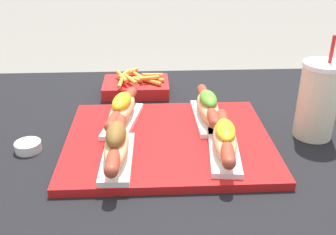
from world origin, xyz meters
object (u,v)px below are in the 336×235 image
hot_dog_0 (117,145)px  hot_dog_1 (225,139)px  drink_cup (318,100)px  fries_basket (136,86)px  hot_dog_3 (208,107)px  sauce_bowl (28,146)px  serving_tray (168,141)px  hot_dog_2 (122,110)px

hot_dog_0 → hot_dog_1: 0.22m
hot_dog_0 → hot_dog_1: bearing=4.1°
drink_cup → fries_basket: drink_cup is taller
hot_dog_0 → hot_dog_3: 0.27m
hot_dog_0 → hot_dog_1: hot_dog_0 is taller
drink_cup → fries_basket: bearing=146.2°
hot_dog_0 → fries_basket: hot_dog_0 is taller
hot_dog_0 → sauce_bowl: (-0.20, 0.08, -0.04)m
serving_tray → hot_dog_0: (-0.11, -0.09, 0.04)m
hot_dog_1 → hot_dog_3: hot_dog_3 is taller
hot_dog_1 → hot_dog_2: size_ratio=1.01×
hot_dog_2 → drink_cup: 0.45m
sauce_bowl → drink_cup: (0.65, 0.04, 0.08)m
sauce_bowl → hot_dog_0: bearing=-20.9°
hot_dog_2 → hot_dog_3: bearing=1.8°
hot_dog_0 → hot_dog_1: (0.22, 0.02, -0.00)m
serving_tray → sauce_bowl: (-0.31, -0.01, 0.00)m
hot_dog_1 → sauce_bowl: size_ratio=3.95×
drink_cup → hot_dog_0: bearing=-165.5°
sauce_bowl → hot_dog_3: bearing=13.1°
serving_tray → sauce_bowl: bearing=-177.6°
hot_dog_0 → fries_basket: (0.03, 0.40, -0.03)m
hot_dog_2 → hot_dog_1: bearing=-34.5°
serving_tray → hot_dog_1: (0.11, -0.07, 0.04)m
hot_dog_3 → drink_cup: bearing=-13.0°
serving_tray → fries_basket: 0.32m
serving_tray → drink_cup: size_ratio=1.91×
serving_tray → fries_basket: (-0.08, 0.31, 0.01)m
hot_dog_1 → fries_basket: hot_dog_1 is taller
hot_dog_2 → sauce_bowl: bearing=-156.3°
drink_cup → fries_basket: 0.51m
fries_basket → hot_dog_0: bearing=-93.9°
hot_dog_1 → fries_basket: size_ratio=1.18×
hot_dog_3 → drink_cup: size_ratio=0.95×
hot_dog_0 → drink_cup: 0.47m
hot_dog_2 → fries_basket: 0.24m
serving_tray → hot_dog_3: hot_dog_3 is taller
sauce_bowl → hot_dog_2: bearing=23.7°
hot_dog_3 → drink_cup: (0.24, -0.06, 0.04)m
hot_dog_2 → hot_dog_3: hot_dog_2 is taller
hot_dog_2 → drink_cup: drink_cup is taller
hot_dog_3 → sauce_bowl: hot_dog_3 is taller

